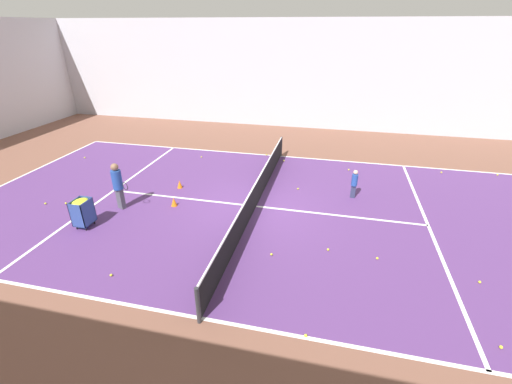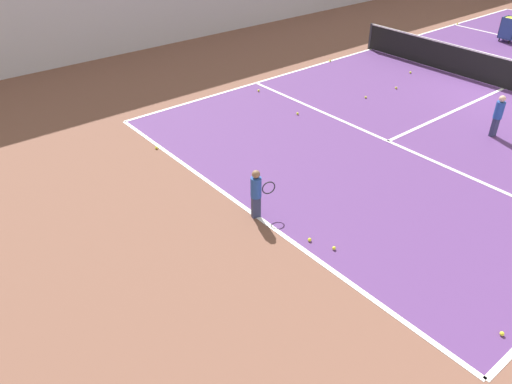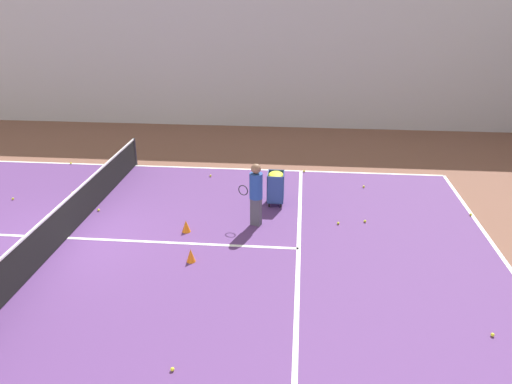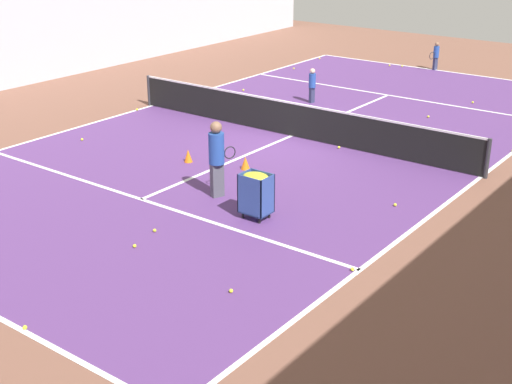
{
  "view_description": "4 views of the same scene",
  "coord_description": "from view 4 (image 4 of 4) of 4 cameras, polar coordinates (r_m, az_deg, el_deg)",
  "views": [
    {
      "loc": [
        -10.5,
        -2.45,
        5.85
      ],
      "look_at": [
        0.0,
        0.0,
        0.57
      ],
      "focal_mm": 24.0,
      "sensor_mm": 36.0,
      "label": 1
    },
    {
      "loc": [
        6.7,
        -15.58,
        5.85
      ],
      "look_at": [
        0.41,
        -10.45,
        0.59
      ],
      "focal_mm": 35.0,
      "sensor_mm": 36.0,
      "label": 2
    },
    {
      "loc": [
        10.5,
        5.7,
        5.85
      ],
      "look_at": [
        -1.19,
        4.6,
        0.93
      ],
      "focal_mm": 35.0,
      "sensor_mm": 36.0,
      "label": 3
    },
    {
      "loc": [
        -10.5,
        15.58,
        5.85
      ],
      "look_at": [
        -2.57,
        5.04,
        0.57
      ],
      "focal_mm": 50.0,
      "sensor_mm": 36.0,
      "label": 4
    }
  ],
  "objects": [
    {
      "name": "tennis_ball_4",
      "position": [
        22.71,
        -6.63,
        6.84
      ],
      "size": [
        0.07,
        0.07,
        0.07
      ],
      "primitive_type": "sphere",
      "color": "yellow",
      "rests_on": "ground"
    },
    {
      "name": "tennis_ball_5",
      "position": [
        13.94,
        -8.11,
        -3.06
      ],
      "size": [
        0.07,
        0.07,
        0.07
      ],
      "primitive_type": "sphere",
      "color": "yellow",
      "rests_on": "ground"
    },
    {
      "name": "tennis_ball_7",
      "position": [
        24.05,
        16.95,
        6.88
      ],
      "size": [
        0.07,
        0.07,
        0.07
      ],
      "primitive_type": "sphere",
      "color": "yellow",
      "rests_on": "ground"
    },
    {
      "name": "tennis_ball_14",
      "position": [
        19.8,
        -13.74,
        4.11
      ],
      "size": [
        0.07,
        0.07,
        0.07
      ],
      "primitive_type": "sphere",
      "color": "yellow",
      "rests_on": "ground"
    },
    {
      "name": "line_baseline_near",
      "position": [
        28.65,
        14.85,
        9.33
      ],
      "size": [
        10.7,
        0.1,
        0.0
      ],
      "primitive_type": "cube",
      "color": "white",
      "rests_on": "ground"
    },
    {
      "name": "line_service_far",
      "position": [
        15.53,
        -9.16,
        -0.58
      ],
      "size": [
        10.7,
        0.1,
        0.0
      ],
      "primitive_type": "cube",
      "color": "white",
      "rests_on": "ground"
    },
    {
      "name": "line_sideline_left",
      "position": [
        17.42,
        17.55,
        1.16
      ],
      "size": [
        0.1,
        20.87,
        0.0
      ],
      "primitive_type": "cube",
      "color": "white",
      "rests_on": "ground"
    },
    {
      "name": "tennis_ball_10",
      "position": [
        24.62,
        -1.02,
        8.16
      ],
      "size": [
        0.07,
        0.07,
        0.07
      ],
      "primitive_type": "sphere",
      "color": "yellow",
      "rests_on": "ground"
    },
    {
      "name": "line_centre_service",
      "position": [
        19.67,
        2.85,
        4.51
      ],
      "size": [
        0.1,
        11.48,
        0.0
      ],
      "primitive_type": "cube",
      "color": "white",
      "rests_on": "ground"
    },
    {
      "name": "ground_plane",
      "position": [
        19.68,
        2.85,
        4.49
      ],
      "size": [
        35.96,
        35.96,
        0.0
      ],
      "primitive_type": "plane",
      "color": "brown"
    },
    {
      "name": "tennis_ball_18",
      "position": [
        21.64,
        1.01,
        6.23
      ],
      "size": [
        0.07,
        0.07,
        0.07
      ],
      "primitive_type": "sphere",
      "color": "yellow",
      "rests_on": "ground"
    },
    {
      "name": "tennis_ball_15",
      "position": [
        22.47,
        -9.5,
        6.53
      ],
      "size": [
        0.07,
        0.07,
        0.07
      ],
      "primitive_type": "sphere",
      "color": "yellow",
      "rests_on": "ground"
    },
    {
      "name": "tennis_ball_22",
      "position": [
        13.38,
        -9.69,
        -4.27
      ],
      "size": [
        0.07,
        0.07,
        0.07
      ],
      "primitive_type": "sphere",
      "color": "yellow",
      "rests_on": "ground"
    },
    {
      "name": "tennis_ball_17",
      "position": [
        19.28,
        11.41,
        3.83
      ],
      "size": [
        0.07,
        0.07,
        0.07
      ],
      "primitive_type": "sphere",
      "color": "yellow",
      "rests_on": "ground"
    },
    {
      "name": "line_sideline_right",
      "position": [
        22.98,
        -8.32,
        6.85
      ],
      "size": [
        0.1,
        20.87,
        0.0
      ],
      "primitive_type": "cube",
      "color": "white",
      "rests_on": "ground"
    },
    {
      "name": "ball_cart",
      "position": [
        14.17,
        -0.0,
        0.39
      ],
      "size": [
        0.6,
        0.46,
        0.97
      ],
      "color": "#2D478C",
      "rests_on": "ground"
    },
    {
      "name": "tennis_ball_1",
      "position": [
        11.33,
        -18.0,
        -10.26
      ],
      "size": [
        0.07,
        0.07,
        0.07
      ],
      "primitive_type": "sphere",
      "color": "yellow",
      "rests_on": "ground"
    },
    {
      "name": "tennis_ball_11",
      "position": [
        11.73,
        -2.01,
        -7.91
      ],
      "size": [
        0.07,
        0.07,
        0.07
      ],
      "primitive_type": "sphere",
      "color": "yellow",
      "rests_on": "ground"
    },
    {
      "name": "tennis_ball_6",
      "position": [
        29.06,
        11.61,
        9.84
      ],
      "size": [
        0.07,
        0.07,
        0.07
      ],
      "primitive_type": "sphere",
      "color": "yellow",
      "rests_on": "ground"
    },
    {
      "name": "tennis_ball_2",
      "position": [
        18.72,
        6.65,
        3.57
      ],
      "size": [
        0.07,
        0.07,
        0.07
      ],
      "primitive_type": "sphere",
      "color": "yellow",
      "rests_on": "ground"
    },
    {
      "name": "court_playing_area",
      "position": [
        19.68,
        2.85,
        4.5
      ],
      "size": [
        10.7,
        20.87,
        0.0
      ],
      "color": "#563370",
      "rests_on": "ground"
    },
    {
      "name": "tennis_ball_3",
      "position": [
        29.1,
        10.64,
        9.93
      ],
      "size": [
        0.07,
        0.07,
        0.07
      ],
      "primitive_type": "sphere",
      "color": "yellow",
      "rests_on": "ground"
    },
    {
      "name": "coach_at_net",
      "position": [
        15.2,
        -3.16,
        3.05
      ],
      "size": [
        0.44,
        0.7,
        1.69
      ],
      "rotation": [
        0.0,
        0.0,
        -1.96
      ],
      "color": "#4C4C56",
      "rests_on": "ground"
    },
    {
      "name": "tennis_ball_12",
      "position": [
        20.86,
        11.84,
        5.17
      ],
      "size": [
        0.07,
        0.07,
        0.07
      ],
      "primitive_type": "sphere",
      "color": "yellow",
      "rests_on": "ground"
    },
    {
      "name": "player_near_baseline",
      "position": [
        28.69,
        14.19,
        10.65
      ],
      "size": [
        0.27,
        0.56,
        1.07
      ],
      "rotation": [
        0.0,
        0.0,
        1.26
      ],
      "color": "#2D3351",
      "rests_on": "ground"
    },
    {
      "name": "tennis_ball_19",
      "position": [
        12.49,
        7.73,
        -6.14
      ],
      "size": [
        0.07,
        0.07,
        0.07
      ],
      "primitive_type": "sphere",
      "color": "yellow",
      "rests_on": "ground"
    },
    {
      "name": "tennis_ball_23",
      "position": [
        22.01,
        13.62,
        5.89
      ],
      "size": [
        0.07,
        0.07,
        0.07
      ],
      "primitive_type": "sphere",
      "color": "yellow",
      "rests_on": "ground"
    },
    {
      "name": "tennis_ball_13",
      "position": [
        28.09,
        3.04,
        9.84
      ],
      "size": [
        0.07,
        0.07,
        0.07
      ],
      "primitive_type": "sphere",
      "color": "yellow",
      "rests_on": "ground"
    },
    {
      "name": "tennis_net",
      "position": [
        19.53,
        2.88,
        5.89
      ],
      "size": [
        11.0,
        0.1,
        0.96
      ],
      "color": "#2D2D33",
      "rests_on": "ground"
    },
    {
      "name": "child_midcourt",
      "position": [
        23.04,
        4.52,
        8.67
      ],
      "size": [
        0.25,
        0.25,
        1.11
      ],
      "rotation": [
        0.0,
        0.0,
        1.44
      ],
      "color": "#2D3351",
      "rests_on": "ground"
    },
    {
      "name": "tennis_ball_21",
      "position": [
        15.26,
        11.07,
        -1.01
      ],
      "size": [
        0.07,
        0.07,
        0.07
      ],
      "primitive_type": "sphere",
      "color": "yellow",
      "rests_on": "ground"
    },
    {
      "name": "training_cone_0",
      "position": [
        17.07,
        -0.86,
        2.35
      ],
      "size": [
        0.22,
        0.22,
        0.31
      ],
      "primitive_type": "cone",
      "color": "orange",
      "rests_on": "ground"
    },
    {
      "name": "training_cone_1",
      "position": [
        17.64,
        -5.45,
        2.91
      ],
      "size": [
        0.21,
        0.21,
        0.32
      ],
      "primitive_type": "cone",
      "color": "orange",
      "rests_on": "ground"
    },
    {
      "name": "line_service_near",
      "position": [
        24.47,
        10.51,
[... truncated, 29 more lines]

